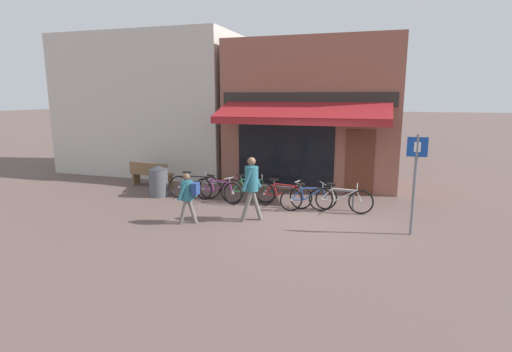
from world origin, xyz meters
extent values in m
plane|color=brown|center=(0.00, 0.00, 0.00)|extent=(160.00, 160.00, 0.00)
cube|color=#8E5647|center=(-0.61, 4.63, 2.54)|extent=(6.03, 3.00, 5.08)
cube|color=black|center=(-1.27, 3.12, 1.25)|extent=(3.32, 0.04, 2.20)
cube|color=#5B2D1E|center=(1.20, 3.12, 1.05)|extent=(0.90, 0.04, 2.10)
cube|color=#282623|center=(-0.61, 3.11, 3.05)|extent=(5.73, 0.06, 0.44)
cube|color=maroon|center=(-0.61, 2.37, 2.73)|extent=(5.43, 1.53, 0.50)
cube|color=maroon|center=(-0.61, 1.61, 2.40)|extent=(5.43, 0.03, 0.20)
cube|color=beige|center=(-7.47, 5.13, 2.79)|extent=(7.29, 4.00, 5.57)
cylinder|color=#47494F|center=(-1.40, 1.08, 0.55)|extent=(5.24, 0.04, 0.04)
cylinder|color=#47494F|center=(-3.97, 1.08, 0.28)|extent=(0.04, 0.04, 0.55)
cylinder|color=#47494F|center=(1.17, 1.08, 0.28)|extent=(0.04, 0.04, 0.55)
torus|color=black|center=(-3.20, 1.16, 0.35)|extent=(0.71, 0.28, 0.70)
cylinder|color=#9E9EA3|center=(-3.20, 1.16, 0.35)|extent=(0.08, 0.08, 0.08)
torus|color=black|center=(-4.17, 0.98, 0.35)|extent=(0.71, 0.28, 0.70)
cylinder|color=#9E9EA3|center=(-4.17, 0.98, 0.35)|extent=(0.08, 0.08, 0.08)
cylinder|color=black|center=(-3.57, 1.11, 0.50)|extent=(0.54, 0.19, 0.37)
cylinder|color=black|center=(-3.62, 1.13, 0.68)|extent=(0.60, 0.14, 0.05)
cylinder|color=black|center=(-3.87, 1.06, 0.51)|extent=(0.13, 0.09, 0.37)
cylinder|color=black|center=(-4.00, 1.01, 0.34)|extent=(0.35, 0.10, 0.05)
cylinder|color=black|center=(-4.04, 1.03, 0.52)|extent=(0.29, 0.14, 0.36)
cylinder|color=black|center=(-3.26, 1.17, 0.51)|extent=(0.16, 0.07, 0.34)
cylinder|color=#9E9EA3|center=(-3.93, 1.08, 0.73)|extent=(0.06, 0.04, 0.11)
cube|color=black|center=(-3.95, 1.09, 0.80)|extent=(0.26, 0.15, 0.06)
cylinder|color=#9E9EA3|center=(-3.32, 1.20, 0.74)|extent=(0.03, 0.05, 0.14)
cylinder|color=#9E9EA3|center=(-3.32, 1.21, 0.81)|extent=(0.12, 0.51, 0.10)
torus|color=black|center=(-2.27, 0.71, 0.33)|extent=(0.66, 0.26, 0.67)
cylinder|color=#9E9EA3|center=(-2.27, 0.71, 0.33)|extent=(0.08, 0.08, 0.07)
torus|color=black|center=(-3.34, 1.01, 0.33)|extent=(0.66, 0.26, 0.67)
cylinder|color=#9E9EA3|center=(-3.34, 1.01, 0.33)|extent=(0.08, 0.08, 0.07)
cylinder|color=#892D7A|center=(-2.67, 0.83, 0.48)|extent=(0.61, 0.18, 0.36)
cylinder|color=#892D7A|center=(-2.71, 0.85, 0.65)|extent=(0.67, 0.22, 0.05)
cylinder|color=#892D7A|center=(-3.00, 0.92, 0.49)|extent=(0.12, 0.09, 0.35)
cylinder|color=#892D7A|center=(-3.15, 0.95, 0.32)|extent=(0.39, 0.14, 0.05)
cylinder|color=#892D7A|center=(-3.19, 0.97, 0.50)|extent=(0.33, 0.10, 0.35)
cylinder|color=#892D7A|center=(-2.32, 0.73, 0.49)|extent=(0.16, 0.09, 0.32)
cylinder|color=#9E9EA3|center=(-3.05, 0.95, 0.71)|extent=(0.06, 0.05, 0.11)
cube|color=black|center=(-3.07, 0.96, 0.78)|extent=(0.26, 0.16, 0.06)
cylinder|color=#9E9EA3|center=(-2.38, 0.76, 0.71)|extent=(0.03, 0.04, 0.14)
cylinder|color=#9E9EA3|center=(-2.38, 0.76, 0.78)|extent=(0.16, 0.51, 0.05)
torus|color=black|center=(-1.40, 1.22, 0.36)|extent=(0.71, 0.37, 0.72)
cylinder|color=#9E9EA3|center=(-1.40, 1.22, 0.36)|extent=(0.09, 0.09, 0.08)
torus|color=black|center=(-2.34, 0.87, 0.36)|extent=(0.71, 0.37, 0.72)
cylinder|color=#9E9EA3|center=(-2.34, 0.87, 0.36)|extent=(0.09, 0.09, 0.08)
cylinder|color=#23703D|center=(-1.77, 1.11, 0.51)|extent=(0.52, 0.26, 0.38)
cylinder|color=#23703D|center=(-1.81, 1.11, 0.70)|extent=(0.59, 0.25, 0.05)
cylinder|color=#23703D|center=(-2.06, 1.00, 0.52)|extent=(0.12, 0.05, 0.38)
cylinder|color=#23703D|center=(-2.18, 0.93, 0.35)|extent=(0.34, 0.15, 0.05)
cylinder|color=#23703D|center=(-2.22, 0.94, 0.53)|extent=(0.28, 0.18, 0.37)
cylinder|color=#23703D|center=(-1.46, 1.22, 0.52)|extent=(0.15, 0.04, 0.34)
cylinder|color=#9E9EA3|center=(-2.11, 1.01, 0.76)|extent=(0.05, 0.02, 0.11)
cube|color=black|center=(-2.13, 1.01, 0.82)|extent=(0.26, 0.18, 0.06)
cylinder|color=#9E9EA3|center=(-1.52, 1.23, 0.76)|extent=(0.04, 0.05, 0.14)
cylinder|color=#9E9EA3|center=(-1.53, 1.24, 0.83)|extent=(0.20, 0.49, 0.08)
torus|color=black|center=(-0.25, 0.85, 0.33)|extent=(0.67, 0.16, 0.67)
cylinder|color=#9E9EA3|center=(-0.25, 0.85, 0.33)|extent=(0.08, 0.07, 0.08)
torus|color=black|center=(-1.37, 0.95, 0.33)|extent=(0.67, 0.16, 0.67)
cylinder|color=#9E9EA3|center=(-1.37, 0.95, 0.33)|extent=(0.08, 0.07, 0.08)
cylinder|color=#B21E1E|center=(-0.68, 0.90, 0.48)|extent=(0.62, 0.06, 0.36)
cylinder|color=#B21E1E|center=(-0.72, 0.92, 0.65)|extent=(0.69, 0.09, 0.05)
cylinder|color=#B21E1E|center=(-1.02, 0.93, 0.49)|extent=(0.13, 0.08, 0.35)
cylinder|color=#B21E1E|center=(-1.17, 0.93, 0.32)|extent=(0.39, 0.07, 0.05)
cylinder|color=#B21E1E|center=(-1.21, 0.95, 0.49)|extent=(0.33, 0.04, 0.35)
cylinder|color=#B21E1E|center=(-0.31, 0.87, 0.49)|extent=(0.16, 0.08, 0.32)
cylinder|color=#9E9EA3|center=(-1.07, 0.96, 0.71)|extent=(0.06, 0.04, 0.11)
cube|color=black|center=(-1.09, 0.96, 0.78)|extent=(0.25, 0.12, 0.06)
cylinder|color=#9E9EA3|center=(-0.37, 0.90, 0.71)|extent=(0.03, 0.04, 0.14)
cylinder|color=#9E9EA3|center=(-0.37, 0.90, 0.78)|extent=(0.07, 0.52, 0.07)
torus|color=black|center=(0.44, 0.99, 0.32)|extent=(0.60, 0.34, 0.65)
cylinder|color=#9E9EA3|center=(0.44, 0.99, 0.32)|extent=(0.09, 0.09, 0.07)
torus|color=black|center=(-0.46, 0.53, 0.32)|extent=(0.60, 0.34, 0.65)
cylinder|color=#9E9EA3|center=(-0.46, 0.53, 0.32)|extent=(0.09, 0.09, 0.07)
cylinder|color=#1E4793|center=(0.10, 0.82, 0.46)|extent=(0.52, 0.29, 0.35)
cylinder|color=#1E4793|center=(0.06, 0.80, 0.63)|extent=(0.57, 0.31, 0.05)
cylinder|color=#1E4793|center=(-0.18, 0.68, 0.47)|extent=(0.11, 0.07, 0.34)
cylinder|color=#1E4793|center=(-0.31, 0.61, 0.31)|extent=(0.33, 0.19, 0.05)
cylinder|color=#1E4793|center=(-0.34, 0.60, 0.48)|extent=(0.29, 0.17, 0.34)
cylinder|color=#1E4793|center=(0.39, 0.97, 0.47)|extent=(0.15, 0.09, 0.31)
cylinder|color=#9E9EA3|center=(-0.23, 0.66, 0.69)|extent=(0.06, 0.04, 0.11)
cube|color=black|center=(-0.25, 0.65, 0.76)|extent=(0.26, 0.20, 0.05)
cylinder|color=#9E9EA3|center=(0.34, 0.94, 0.69)|extent=(0.04, 0.04, 0.14)
cylinder|color=#9E9EA3|center=(0.34, 0.95, 0.76)|extent=(0.25, 0.48, 0.03)
torus|color=black|center=(1.39, 0.82, 0.34)|extent=(0.68, 0.09, 0.68)
cylinder|color=#9E9EA3|center=(1.39, 0.82, 0.34)|extent=(0.07, 0.06, 0.07)
torus|color=black|center=(0.32, 0.78, 0.34)|extent=(0.68, 0.09, 0.68)
cylinder|color=#9E9EA3|center=(0.32, 0.78, 0.34)|extent=(0.07, 0.06, 0.07)
cylinder|color=#BCB7B2|center=(0.99, 0.80, 0.49)|extent=(0.60, 0.05, 0.36)
cylinder|color=#BCB7B2|center=(0.95, 0.80, 0.66)|extent=(0.66, 0.06, 0.05)
cylinder|color=#BCB7B2|center=(0.66, 0.79, 0.50)|extent=(0.12, 0.05, 0.36)
cylinder|color=#BCB7B2|center=(0.51, 0.79, 0.33)|extent=(0.38, 0.05, 0.05)
cylinder|color=#BCB7B2|center=(0.47, 0.78, 0.50)|extent=(0.32, 0.04, 0.35)
cylinder|color=#BCB7B2|center=(1.34, 0.82, 0.50)|extent=(0.15, 0.05, 0.33)
cylinder|color=#9E9EA3|center=(0.60, 0.78, 0.72)|extent=(0.06, 0.03, 0.11)
cube|color=black|center=(0.59, 0.78, 0.79)|extent=(0.24, 0.11, 0.05)
cylinder|color=#9E9EA3|center=(1.28, 0.81, 0.72)|extent=(0.03, 0.03, 0.14)
cylinder|color=#9E9EA3|center=(1.28, 0.81, 0.79)|extent=(0.05, 0.52, 0.03)
cylinder|color=slate|center=(-1.34, -0.73, 0.39)|extent=(0.35, 0.17, 0.82)
cylinder|color=slate|center=(-1.15, -0.51, 0.39)|extent=(0.35, 0.17, 0.82)
cylinder|color=#286675|center=(-1.24, -0.62, 1.10)|extent=(0.40, 0.40, 0.62)
sphere|color=brown|center=(-1.24, -0.62, 1.55)|extent=(0.21, 0.21, 0.21)
cylinder|color=#286675|center=(-1.19, -0.41, 1.10)|extent=(0.29, 0.20, 0.56)
cylinder|color=#286675|center=(-1.30, -0.83, 1.10)|extent=(0.29, 0.20, 0.56)
cylinder|color=slate|center=(-2.78, -1.42, 0.31)|extent=(0.28, 0.12, 0.64)
cylinder|color=slate|center=(-2.61, -1.24, 0.31)|extent=(0.28, 0.12, 0.64)
cylinder|color=#286675|center=(-2.70, -1.33, 0.85)|extent=(0.33, 0.33, 0.48)
sphere|color=brown|center=(-2.70, -1.33, 1.20)|extent=(0.16, 0.16, 0.16)
cylinder|color=#286675|center=(-2.64, -1.15, 0.85)|extent=(0.24, 0.16, 0.43)
cylinder|color=#286675|center=(-2.75, -1.51, 0.85)|extent=(0.24, 0.16, 0.43)
cube|color=navy|center=(-2.47, -1.31, 0.91)|extent=(0.16, 0.27, 0.29)
cylinder|color=#515459|center=(-4.88, 0.94, 0.44)|extent=(0.59, 0.59, 0.87)
cone|color=#33353A|center=(-4.88, 0.94, 0.93)|extent=(0.60, 0.60, 0.12)
cylinder|color=slate|center=(2.60, -0.50, 1.16)|extent=(0.07, 0.07, 2.32)
cube|color=#14429E|center=(2.60, -0.51, 2.04)|extent=(0.44, 0.02, 0.44)
cube|color=white|center=(2.60, -0.53, 2.04)|extent=(0.14, 0.01, 0.22)
cube|color=brown|center=(-5.88, 2.16, 0.45)|extent=(1.64, 0.60, 0.06)
cube|color=brown|center=(-5.90, 1.97, 0.67)|extent=(1.60, 0.22, 0.40)
cube|color=brown|center=(-6.60, 2.23, 0.23)|extent=(0.12, 0.36, 0.45)
cube|color=brown|center=(-5.17, 2.08, 0.23)|extent=(0.12, 0.36, 0.45)
camera|label=1|loc=(1.84, -9.97, 3.14)|focal=28.00mm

